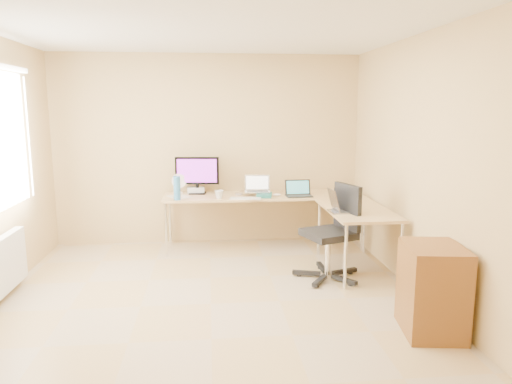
{
  "coord_description": "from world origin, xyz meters",
  "views": [
    {
      "loc": [
        0.0,
        -4.38,
        1.88
      ],
      "look_at": [
        0.55,
        1.1,
        0.9
      ],
      "focal_mm": 33.41,
      "sensor_mm": 36.0,
      "label": 1
    }
  ],
  "objects": [
    {
      "name": "wall_front",
      "position": [
        0.0,
        -2.25,
        1.3
      ],
      "size": [
        4.5,
        0.0,
        4.5
      ],
      "primitive_type": "plane",
      "rotation": [
        -1.57,
        0.0,
        0.0
      ],
      "color": "tan",
      "rests_on": "ground"
    },
    {
      "name": "desk_return",
      "position": [
        1.7,
        0.85,
        0.36
      ],
      "size": [
        0.7,
        1.3,
        0.73
      ],
      "primitive_type": "cube",
      "color": "tan",
      "rests_on": "ground"
    },
    {
      "name": "office_chair",
      "position": [
        1.3,
        0.59,
        0.5
      ],
      "size": [
        0.81,
        0.81,
        1.06
      ],
      "primitive_type": "cube",
      "rotation": [
        0.0,
        0.0,
        0.34
      ],
      "color": "black",
      "rests_on": "ground"
    },
    {
      "name": "desk_main",
      "position": [
        0.72,
        1.85,
        0.36
      ],
      "size": [
        2.65,
        0.7,
        0.73
      ],
      "primitive_type": "cube",
      "color": "tan",
      "rests_on": "ground"
    },
    {
      "name": "white_box",
      "position": [
        -0.18,
        2.05,
        0.77
      ],
      "size": [
        0.24,
        0.18,
        0.08
      ],
      "primitive_type": "cube",
      "rotation": [
        0.0,
        0.0,
        0.07
      ],
      "color": "silver",
      "rests_on": "desk_main"
    },
    {
      "name": "wall_back",
      "position": [
        0.0,
        2.25,
        1.3
      ],
      "size": [
        4.5,
        0.0,
        4.5
      ],
      "primitive_type": "plane",
      "rotation": [
        1.57,
        0.0,
        0.0
      ],
      "color": "tan",
      "rests_on": "ground"
    },
    {
      "name": "laptop_return",
      "position": [
        1.47,
        0.69,
        0.84
      ],
      "size": [
        0.34,
        0.27,
        0.21
      ],
      "primitive_type": "cube",
      "rotation": [
        0.0,
        0.0,
        1.66
      ],
      "color": "#9B9BAA",
      "rests_on": "desk_return"
    },
    {
      "name": "wall_right",
      "position": [
        2.1,
        0.0,
        1.3
      ],
      "size": [
        0.0,
        4.5,
        4.5
      ],
      "primitive_type": "plane",
      "rotation": [
        1.57,
        0.0,
        -1.57
      ],
      "color": "tan",
      "rests_on": "ground"
    },
    {
      "name": "floor",
      "position": [
        0.0,
        0.0,
        0.0
      ],
      "size": [
        4.5,
        4.5,
        0.0
      ],
      "primitive_type": "plane",
      "color": "tan",
      "rests_on": "ground"
    },
    {
      "name": "mug",
      "position": [
        0.13,
        1.62,
        0.78
      ],
      "size": [
        0.12,
        0.12,
        0.11
      ],
      "primitive_type": "imported",
      "rotation": [
        0.0,
        0.0,
        0.1
      ],
      "color": "silver",
      "rests_on": "desk_main"
    },
    {
      "name": "laptop_center",
      "position": [
        0.64,
        1.8,
        0.88
      ],
      "size": [
        0.35,
        0.28,
        0.22
      ],
      "primitive_type": "cube",
      "rotation": [
        0.0,
        0.0,
        -0.08
      ],
      "color": "#ABABAE",
      "rests_on": "desk_main"
    },
    {
      "name": "desk_fan",
      "position": [
        -0.4,
        2.05,
        0.85
      ],
      "size": [
        0.2,
        0.2,
        0.25
      ],
      "primitive_type": "cylinder",
      "rotation": [
        0.0,
        0.0,
        0.02
      ],
      "color": "white",
      "rests_on": "desk_main"
    },
    {
      "name": "book_stack",
      "position": [
        0.72,
        1.69,
        0.75
      ],
      "size": [
        0.23,
        0.29,
        0.04
      ],
      "primitive_type": "cube",
      "rotation": [
        0.0,
        0.0,
        -0.17
      ],
      "color": "#1A5E59",
      "rests_on": "desk_main"
    },
    {
      "name": "water_bottle",
      "position": [
        -0.4,
        1.58,
        0.88
      ],
      "size": [
        0.1,
        0.1,
        0.3
      ],
      "primitive_type": "cylinder",
      "rotation": [
        0.0,
        0.0,
        0.18
      ],
      "color": "teal",
      "rests_on": "desk_main"
    },
    {
      "name": "papers",
      "position": [
        -0.39,
        1.78,
        0.73
      ],
      "size": [
        0.36,
        0.39,
        0.01
      ],
      "primitive_type": "cube",
      "rotation": [
        0.0,
        0.0,
        0.57
      ],
      "color": "beige",
      "rests_on": "desk_main"
    },
    {
      "name": "black_cup",
      "position": [
        1.65,
        1.55,
        0.79
      ],
      "size": [
        0.1,
        0.1,
        0.13
      ],
      "primitive_type": "cylinder",
      "rotation": [
        0.0,
        0.0,
        0.41
      ],
      "color": "black",
      "rests_on": "desk_main"
    },
    {
      "name": "monitor",
      "position": [
        -0.16,
        2.0,
        0.98
      ],
      "size": [
        0.61,
        0.26,
        0.5
      ],
      "primitive_type": "cube",
      "rotation": [
        0.0,
        0.0,
        -0.12
      ],
      "color": "black",
      "rests_on": "desk_main"
    },
    {
      "name": "cabinet",
      "position": [
        1.85,
        -0.77,
        0.36
      ],
      "size": [
        0.54,
        0.63,
        0.79
      ],
      "primitive_type": "cube",
      "rotation": [
        0.0,
        0.0,
        -0.14
      ],
      "color": "#A6783E",
      "rests_on": "ground"
    },
    {
      "name": "cd_stack",
      "position": [
        0.4,
        1.86,
        0.74
      ],
      "size": [
        0.11,
        0.11,
        0.03
      ],
      "primitive_type": "cylinder",
      "rotation": [
        0.0,
        0.0,
        -0.07
      ],
      "color": "silver",
      "rests_on": "desk_main"
    },
    {
      "name": "mouse",
      "position": [
        0.89,
        1.71,
        0.75
      ],
      "size": [
        0.11,
        0.09,
        0.04
      ],
      "primitive_type": "ellipsoid",
      "rotation": [
        0.0,
        0.0,
        -0.26
      ],
      "color": "silver",
      "rests_on": "desk_main"
    },
    {
      "name": "keyboard",
      "position": [
        0.46,
        1.55,
        0.74
      ],
      "size": [
        0.41,
        0.19,
        0.02
      ],
      "primitive_type": "cube",
      "rotation": [
        0.0,
        0.0,
        -0.22
      ],
      "color": "silver",
      "rests_on": "desk_main"
    },
    {
      "name": "laptop_black",
      "position": [
        1.17,
        1.67,
        0.84
      ],
      "size": [
        0.35,
        0.27,
        0.21
      ],
      "primitive_type": "cube",
      "rotation": [
        0.0,
        0.0,
        0.05
      ],
      "color": "black",
      "rests_on": "desk_main"
    },
    {
      "name": "radiator",
      "position": [
        -2.03,
        0.4,
        0.35
      ],
      "size": [
        0.09,
        0.8,
        0.55
      ],
      "primitive_type": "cube",
      "color": "white",
      "rests_on": "ground"
    },
    {
      "name": "ceiling",
      "position": [
        0.0,
        0.0,
        2.6
      ],
      "size": [
        4.5,
        4.5,
        0.0
      ],
      "primitive_type": "plane",
      "rotation": [
        3.14,
        0.0,
        0.0
      ],
      "color": "white",
      "rests_on": "ground"
    }
  ]
}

